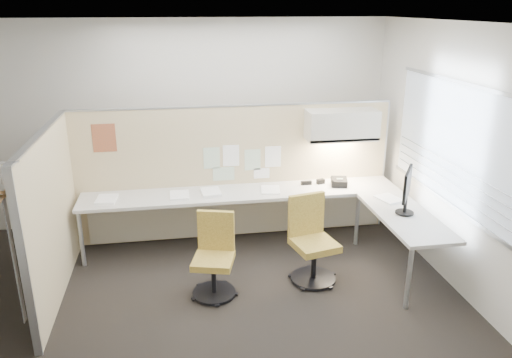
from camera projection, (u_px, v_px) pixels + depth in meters
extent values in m
cube|color=black|center=(203.00, 302.00, 5.24)|extent=(5.50, 4.50, 0.01)
cube|color=white|center=(192.00, 23.00, 4.31)|extent=(5.50, 4.50, 0.01)
cube|color=beige|center=(189.00, 124.00, 6.87)|extent=(5.50, 0.02, 2.80)
cube|color=beige|center=(222.00, 310.00, 2.68)|extent=(5.50, 0.02, 2.80)
cube|color=beige|center=(462.00, 162.00, 5.20)|extent=(0.02, 4.50, 2.80)
cube|color=#8F98A6|center=(462.00, 148.00, 5.15)|extent=(0.01, 2.80, 1.30)
cube|color=#CCB68D|center=(235.00, 173.00, 6.52)|extent=(4.10, 0.06, 1.75)
cube|color=#CCB68D|center=(52.00, 216.00, 5.18)|extent=(0.06, 2.20, 1.75)
cube|color=beige|center=(242.00, 193.00, 6.28)|extent=(4.00, 0.60, 0.04)
cube|color=beige|center=(405.00, 217.00, 5.58)|extent=(0.60, 1.47, 0.04)
cube|color=beige|center=(240.00, 212.00, 6.65)|extent=(3.90, 0.02, 0.64)
cylinder|color=#A5A8AA|center=(81.00, 239.00, 5.86)|extent=(0.05, 0.05, 0.69)
cylinder|color=#A5A8AA|center=(409.00, 278.00, 5.02)|extent=(0.05, 0.05, 0.69)
cylinder|color=#A5A8AA|center=(357.00, 220.00, 6.39)|extent=(0.05, 0.05, 0.69)
cube|color=beige|center=(342.00, 125.00, 6.33)|extent=(0.90, 0.36, 0.38)
cube|color=#FFEABF|center=(341.00, 141.00, 6.40)|extent=(0.60, 0.06, 0.02)
cube|color=#8CBF8C|center=(212.00, 158.00, 6.37)|extent=(0.21, 0.00, 0.28)
cube|color=white|center=(231.00, 156.00, 6.40)|extent=(0.21, 0.00, 0.28)
cube|color=#8CBF8C|center=(253.00, 160.00, 6.47)|extent=(0.21, 0.00, 0.28)
cube|color=white|center=(273.00, 157.00, 6.50)|extent=(0.21, 0.00, 0.28)
cube|color=#8CBF8C|center=(224.00, 174.00, 6.46)|extent=(0.28, 0.00, 0.18)
cube|color=white|center=(262.00, 173.00, 6.55)|extent=(0.21, 0.00, 0.14)
cube|color=#DF541C|center=(104.00, 138.00, 6.06)|extent=(0.28, 0.00, 0.35)
cylinder|color=black|center=(214.00, 293.00, 5.36)|extent=(0.47, 0.47, 0.03)
cylinder|color=black|center=(214.00, 278.00, 5.30)|extent=(0.05, 0.05, 0.36)
cube|color=gold|center=(213.00, 261.00, 5.23)|extent=(0.51, 0.51, 0.07)
cube|color=gold|center=(216.00, 230.00, 5.33)|extent=(0.39, 0.16, 0.45)
cylinder|color=black|center=(313.00, 278.00, 5.64)|extent=(0.51, 0.51, 0.03)
cylinder|color=black|center=(314.00, 263.00, 5.57)|extent=(0.06, 0.06, 0.39)
cube|color=gold|center=(315.00, 245.00, 5.50)|extent=(0.54, 0.54, 0.08)
cube|color=gold|center=(306.00, 214.00, 5.59)|extent=(0.43, 0.15, 0.49)
cylinder|color=black|center=(404.00, 213.00, 5.60)|extent=(0.21, 0.21, 0.02)
cylinder|color=black|center=(405.00, 205.00, 5.57)|extent=(0.04, 0.04, 0.18)
cube|color=black|center=(407.00, 184.00, 5.48)|extent=(0.29, 0.43, 0.33)
cube|color=black|center=(407.00, 184.00, 5.48)|extent=(0.24, 0.38, 0.29)
cube|color=black|center=(339.00, 182.00, 6.45)|extent=(0.24, 0.23, 0.12)
cylinder|color=black|center=(332.00, 180.00, 6.45)|extent=(0.07, 0.17, 0.04)
cube|color=black|center=(306.00, 183.00, 6.50)|extent=(0.14, 0.04, 0.05)
cube|color=black|center=(321.00, 182.00, 6.54)|extent=(0.11, 0.09, 0.06)
cube|color=silver|center=(10.00, 162.00, 3.95)|extent=(0.14, 0.02, 0.02)
cylinder|color=silver|center=(2.00, 172.00, 3.97)|extent=(0.02, 0.02, 0.14)
cube|color=#AD7F4C|center=(5.00, 188.00, 4.01)|extent=(0.02, 0.46, 0.12)
cube|color=#AD7F4C|center=(3.00, 191.00, 4.05)|extent=(0.02, 0.46, 0.12)
cube|color=#B4B2BD|center=(15.00, 263.00, 4.18)|extent=(0.01, 0.07, 1.15)
cube|color=white|center=(107.00, 199.00, 5.97)|extent=(0.25, 0.32, 0.03)
cube|color=white|center=(179.00, 195.00, 6.12)|extent=(0.23, 0.30, 0.02)
cube|color=white|center=(211.00, 192.00, 6.19)|extent=(0.25, 0.32, 0.04)
cube|color=white|center=(270.00, 190.00, 6.31)|extent=(0.27, 0.33, 0.01)
cube|color=white|center=(389.00, 199.00, 6.01)|extent=(0.31, 0.35, 0.02)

